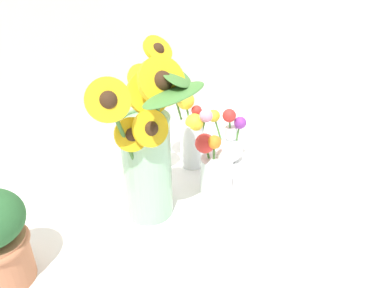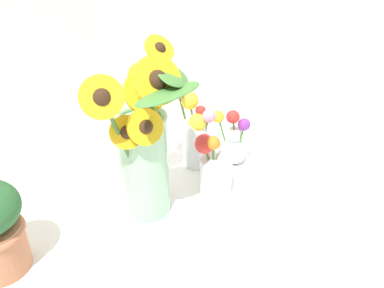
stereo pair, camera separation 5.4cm
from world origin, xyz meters
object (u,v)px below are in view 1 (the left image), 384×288
object	(u,v)px
vase_bulb_right	(229,141)
vase_small_center	(216,169)
serving_tray	(192,192)
vase_small_back	(191,130)
mason_jar_sunflowers	(148,149)

from	to	relation	value
vase_bulb_right	vase_small_center	bearing A→B (deg)	-140.43
serving_tray	vase_small_back	world-z (taller)	vase_small_back
serving_tray	mason_jar_sunflowers	distance (m)	0.20
vase_small_center	vase_small_back	world-z (taller)	vase_small_back
vase_small_back	vase_small_center	bearing A→B (deg)	-98.48
vase_small_center	vase_small_back	xyz separation A→B (m)	(0.02, 0.13, 0.03)
vase_small_center	vase_bulb_right	xyz separation A→B (m)	(0.11, 0.09, -0.01)
vase_small_center	vase_bulb_right	distance (m)	0.14
serving_tray	vase_small_center	bearing A→B (deg)	-48.41
mason_jar_sunflowers	vase_small_center	xyz separation A→B (m)	(0.15, -0.01, -0.09)
mason_jar_sunflowers	vase_small_back	distance (m)	0.21
vase_small_center	vase_bulb_right	bearing A→B (deg)	39.57
mason_jar_sunflowers	vase_bulb_right	size ratio (longest dim) A/B	2.32
serving_tray	vase_small_center	xyz separation A→B (m)	(0.04, -0.04, 0.07)
serving_tray	mason_jar_sunflowers	xyz separation A→B (m)	(-0.12, -0.03, 0.16)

